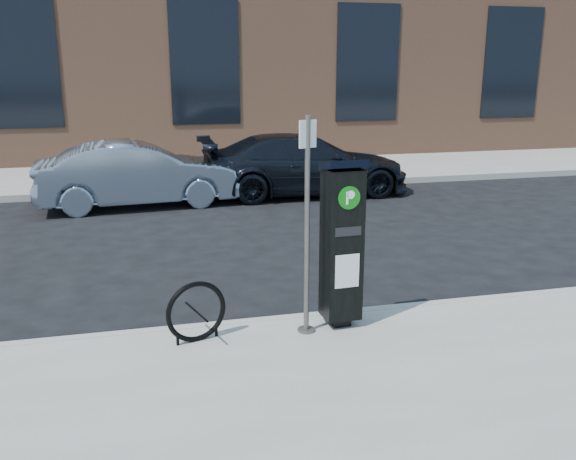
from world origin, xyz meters
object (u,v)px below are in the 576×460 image
object	(u,v)px
sign_pole	(307,229)
parking_kiosk	(342,242)
car_silver	(138,174)
car_dark	(305,164)
bike_rack	(196,312)

from	to	relation	value
sign_pole	parking_kiosk	bearing A→B (deg)	-8.58
sign_pole	car_silver	size ratio (longest dim) A/B	0.55
sign_pole	car_silver	world-z (taller)	sign_pole
sign_pole	car_dark	world-z (taller)	sign_pole
parking_kiosk	car_dark	size ratio (longest dim) A/B	0.38
parking_kiosk	bike_rack	xyz separation A→B (m)	(-1.58, -0.05, -0.63)
sign_pole	car_dark	bearing A→B (deg)	54.04
sign_pole	car_dark	distance (m)	8.02
sign_pole	car_silver	bearing A→B (deg)	82.14
bike_rack	car_silver	xyz separation A→B (m)	(-0.55, 7.33, 0.22)
parking_kiosk	car_dark	world-z (taller)	parking_kiosk
parking_kiosk	car_silver	world-z (taller)	parking_kiosk
bike_rack	sign_pole	bearing A→B (deg)	-18.93
car_silver	car_dark	bearing A→B (deg)	-89.67
bike_rack	car_dark	world-z (taller)	car_dark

